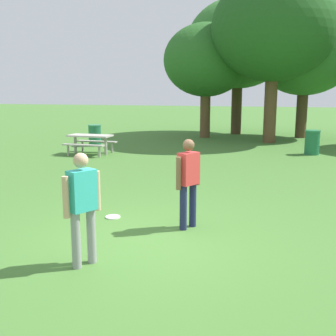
# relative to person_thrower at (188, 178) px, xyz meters

# --- Properties ---
(ground_plane) EXTENTS (120.00, 120.00, 0.00)m
(ground_plane) POSITION_rel_person_thrower_xyz_m (-0.52, -0.71, -0.94)
(ground_plane) COLOR #447530
(person_thrower) EXTENTS (0.37, 0.55, 1.64)m
(person_thrower) POSITION_rel_person_thrower_xyz_m (0.00, 0.00, 0.00)
(person_thrower) COLOR #1E234C
(person_thrower) RESTS_ON ground
(person_catcher) EXTENTS (0.37, 0.55, 1.64)m
(person_catcher) POSITION_rel_person_thrower_xyz_m (-1.05, -1.99, 0.00)
(person_catcher) COLOR gray
(person_catcher) RESTS_ON ground
(frisbee) EXTENTS (0.29, 0.29, 0.03)m
(frisbee) POSITION_rel_person_thrower_xyz_m (-1.57, 0.18, -0.93)
(frisbee) COLOR white
(frisbee) RESTS_ON ground
(picnic_table_near) EXTENTS (1.71, 1.43, 0.77)m
(picnic_table_near) POSITION_rel_person_thrower_xyz_m (-5.76, 7.49, -0.38)
(picnic_table_near) COLOR #B2ADA3
(picnic_table_near) RESTS_ON ground
(trash_can_beside_table) EXTENTS (0.59, 0.59, 0.96)m
(trash_can_beside_table) POSITION_rel_person_thrower_xyz_m (2.65, 9.88, -0.46)
(trash_can_beside_table) COLOR #1E663D
(trash_can_beside_table) RESTS_ON ground
(trash_can_further_along) EXTENTS (0.59, 0.59, 0.96)m
(trash_can_further_along) POSITION_rel_person_thrower_xyz_m (-6.70, 9.79, -0.46)
(trash_can_further_along) COLOR #237047
(trash_can_further_along) RESTS_ON ground
(tree_tall_left) EXTENTS (4.44, 4.44, 5.93)m
(tree_tall_left) POSITION_rel_person_thrower_xyz_m (-2.56, 14.59, 3.08)
(tree_tall_left) COLOR brown
(tree_tall_left) RESTS_ON ground
(tree_broad_center) EXTENTS (5.85, 5.85, 7.56)m
(tree_broad_center) POSITION_rel_person_thrower_xyz_m (-1.18, 16.92, 4.11)
(tree_broad_center) COLOR #4C3823
(tree_broad_center) RESTS_ON ground
(tree_far_right) EXTENTS (5.80, 5.80, 7.81)m
(tree_far_right) POSITION_rel_person_thrower_xyz_m (0.86, 13.29, 4.38)
(tree_far_right) COLOR brown
(tree_far_right) RESTS_ON ground
(tree_slender_mid) EXTENTS (5.15, 5.15, 6.61)m
(tree_slender_mid) POSITION_rel_person_thrower_xyz_m (2.38, 15.95, 3.45)
(tree_slender_mid) COLOR #4C3823
(tree_slender_mid) RESTS_ON ground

